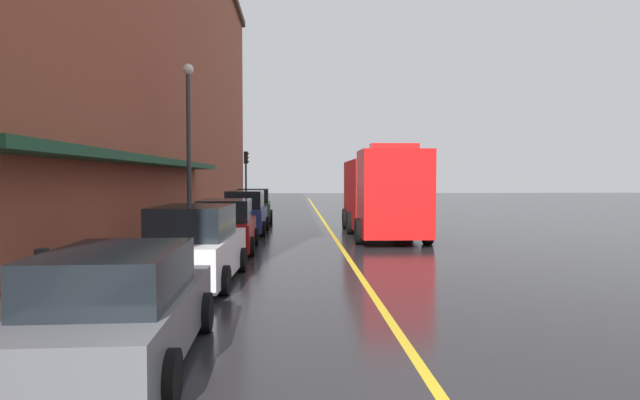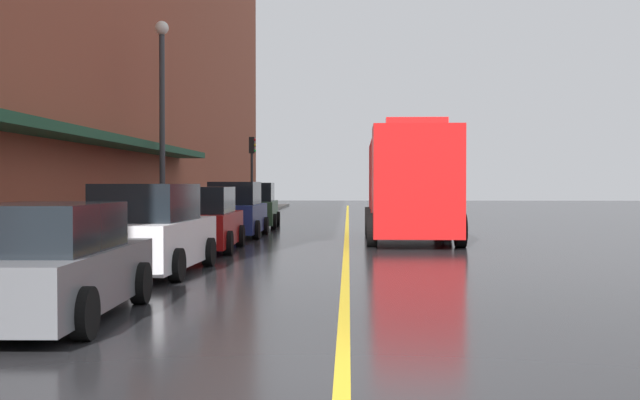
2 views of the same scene
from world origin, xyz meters
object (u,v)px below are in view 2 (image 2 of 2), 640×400
at_px(parked_car_3, 236,211).
at_px(street_lamp_left, 162,105).
at_px(parked_car_0, 48,265).
at_px(fire_truck, 409,185).
at_px(parking_meter_1, 219,203).
at_px(parked_car_1, 150,232).
at_px(parking_meter_2, 201,205).
at_px(traffic_light_near, 252,160).
at_px(parked_car_2, 201,221).
at_px(parked_car_4, 253,207).

bearing_deg(parked_car_3, street_lamp_left, 136.15).
relative_size(parked_car_0, fire_truck, 0.54).
relative_size(parked_car_3, parking_meter_1, 3.21).
relative_size(parked_car_1, parking_meter_2, 3.50).
xyz_separation_m(fire_truck, street_lamp_left, (-8.02, -0.85, 2.60)).
distance_m(fire_truck, parking_meter_1, 9.96).
xyz_separation_m(parked_car_0, parked_car_3, (0.12, 16.89, 0.14)).
xyz_separation_m(parked_car_0, traffic_light_near, (-1.29, 33.02, 2.41)).
bearing_deg(parked_car_0, traffic_light_near, 0.66).
xyz_separation_m(parked_car_1, parked_car_2, (0.03, 5.48, -0.03)).
xyz_separation_m(parked_car_1, street_lamp_left, (-1.91, 9.14, 3.54)).
bearing_deg(fire_truck, parked_car_0, -20.58).
distance_m(parked_car_0, parked_car_4, 22.54).
height_order(parked_car_0, parked_car_4, parked_car_4).
relative_size(parked_car_0, parked_car_4, 1.09).
bearing_deg(parking_meter_2, parked_car_1, -84.10).
bearing_deg(traffic_light_near, parked_car_2, -86.66).
height_order(parked_car_3, fire_truck, fire_truck).
relative_size(parked_car_3, parked_car_4, 1.01).
distance_m(parked_car_2, parking_meter_1, 11.20).
bearing_deg(parked_car_1, parked_car_2, 1.70).
bearing_deg(parked_car_1, parking_meter_1, 6.55).
bearing_deg(parked_car_4, parking_meter_2, 159.85).
xyz_separation_m(parked_car_4, parking_meter_2, (-1.39, -4.25, 0.18)).
distance_m(parked_car_1, parking_meter_2, 12.74).
bearing_deg(parking_meter_1, street_lamp_left, -94.60).
relative_size(parking_meter_2, traffic_light_near, 0.31).
height_order(parked_car_1, street_lamp_left, street_lamp_left).
xyz_separation_m(parking_meter_1, parking_meter_2, (0.00, -3.92, 0.00)).
relative_size(parked_car_3, traffic_light_near, 0.99).
xyz_separation_m(parked_car_0, parking_meter_2, (-1.36, 18.29, 0.31)).
relative_size(parked_car_0, street_lamp_left, 0.67).
bearing_deg(parked_car_3, parked_car_2, 179.04).
xyz_separation_m(parked_car_1, parking_meter_1, (-1.31, 16.59, 0.20)).
relative_size(parked_car_2, parking_meter_1, 3.43).
bearing_deg(parking_meter_2, street_lamp_left, -99.63).
relative_size(parked_car_1, street_lamp_left, 0.67).
height_order(fire_truck, parking_meter_1, fire_truck).
bearing_deg(street_lamp_left, traffic_light_near, 87.93).
bearing_deg(fire_truck, parked_car_2, -52.76).
bearing_deg(parked_car_1, parked_car_4, 1.75).
relative_size(street_lamp_left, traffic_light_near, 1.61).
bearing_deg(parked_car_0, parked_car_3, -2.00).
bearing_deg(parked_car_2, parked_car_3, -2.74).
distance_m(parked_car_4, street_lamp_left, 8.78).
bearing_deg(parked_car_0, street_lamp_left, 5.96).
distance_m(fire_truck, parking_meter_2, 7.93).
bearing_deg(parked_car_3, fire_truck, -101.82).
bearing_deg(street_lamp_left, parked_car_3, 45.76).
xyz_separation_m(parked_car_3, traffic_light_near, (-1.42, 16.13, 2.27)).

